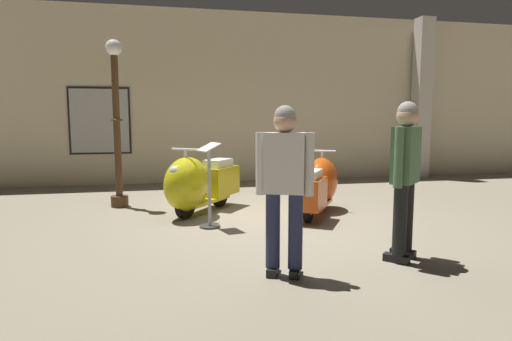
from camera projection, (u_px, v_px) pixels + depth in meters
The scene contains 8 objects.
ground_plane at pixel (269, 221), 6.10m from camera, with size 60.00×60.00×0.00m, color gray.
showroom_back_wall at pixel (234, 98), 9.84m from camera, with size 18.00×0.63×3.84m.
scooter_0 at pixel (197, 184), 6.49m from camera, with size 1.40×1.63×1.03m.
scooter_1 at pixel (318, 185), 6.56m from camera, with size 1.21×1.57×0.96m.
lamppost at pixel (117, 122), 6.94m from camera, with size 0.28×0.28×2.70m.
visitor_0 at pixel (285, 179), 3.88m from camera, with size 0.50×0.34×1.57m.
visitor_1 at pixel (405, 170), 4.32m from camera, with size 0.43×0.41×1.62m.
info_stanchion at pixel (209, 192), 5.70m from camera, with size 0.31×0.37×1.13m.
Camera 1 is at (-1.42, -5.80, 1.45)m, focal length 30.11 mm.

